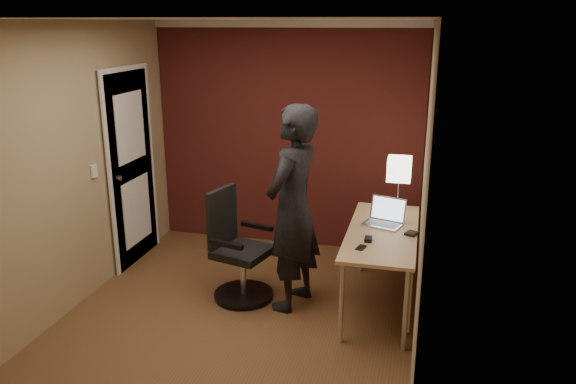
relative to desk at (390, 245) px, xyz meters
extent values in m
plane|color=brown|center=(-1.25, -0.64, -0.60)|extent=(4.00, 4.00, 0.00)
plane|color=white|center=(-1.25, -0.64, 1.90)|extent=(4.00, 4.00, 0.00)
plane|color=tan|center=(-1.25, 1.36, 0.65)|extent=(3.00, 0.00, 3.00)
plane|color=tan|center=(-1.25, -2.64, 0.65)|extent=(3.00, 0.00, 3.00)
plane|color=tan|center=(-2.75, -0.64, 0.65)|extent=(0.00, 4.00, 4.00)
plane|color=tan|center=(0.25, -0.64, 0.65)|extent=(0.00, 4.00, 4.00)
cube|color=maroon|center=(-1.25, 1.33, 0.65)|extent=(2.98, 0.06, 2.50)
cube|color=silver|center=(-1.25, 1.32, 1.86)|extent=(3.00, 0.08, 0.08)
cube|color=silver|center=(-1.25, -2.60, 1.86)|extent=(3.00, 0.08, 0.08)
cube|color=silver|center=(-2.71, -0.64, 1.86)|extent=(0.08, 4.00, 0.08)
cube|color=silver|center=(0.21, -0.64, 1.86)|extent=(0.08, 4.00, 0.08)
cube|color=silver|center=(-2.73, 0.46, 0.40)|extent=(0.05, 0.82, 2.02)
cube|color=silver|center=(-2.71, 0.46, 0.40)|extent=(0.02, 0.92, 2.12)
cylinder|color=silver|center=(-2.68, 0.13, 0.40)|extent=(0.05, 0.05, 0.05)
cube|color=silver|center=(-2.74, -0.19, 0.55)|extent=(0.02, 0.08, 0.12)
cube|color=#D6B57B|center=(-0.07, 0.00, 0.11)|extent=(0.60, 1.50, 0.03)
cube|color=#D6B57B|center=(0.21, 0.00, -0.17)|extent=(0.02, 1.38, 0.54)
cylinder|color=silver|center=(-0.32, -0.69, -0.25)|extent=(0.04, 0.04, 0.70)
cylinder|color=silver|center=(-0.32, 0.69, -0.25)|extent=(0.04, 0.04, 0.70)
cylinder|color=silver|center=(0.18, -0.69, -0.25)|extent=(0.04, 0.04, 0.70)
cylinder|color=silver|center=(0.18, 0.69, -0.25)|extent=(0.04, 0.04, 0.70)
cube|color=silver|center=(0.02, 0.55, 0.14)|extent=(0.11, 0.11, 0.01)
cylinder|color=silver|center=(0.02, 0.55, 0.29)|extent=(0.01, 0.01, 0.30)
cube|color=white|center=(0.02, 0.55, 0.55)|extent=(0.22, 0.22, 0.22)
cube|color=silver|center=(-0.09, 0.13, 0.14)|extent=(0.39, 0.32, 0.01)
cube|color=silver|center=(-0.05, 0.24, 0.25)|extent=(0.33, 0.16, 0.22)
cube|color=#B2CCF2|center=(-0.05, 0.23, 0.25)|extent=(0.30, 0.14, 0.19)
cube|color=gray|center=(-0.09, 0.12, 0.14)|extent=(0.31, 0.21, 0.00)
cube|color=black|center=(-0.17, -0.28, 0.14)|extent=(0.06, 0.10, 0.03)
cube|color=black|center=(-0.21, -0.45, 0.13)|extent=(0.09, 0.13, 0.01)
cube|color=black|center=(0.18, -0.04, 0.14)|extent=(0.13, 0.14, 0.02)
cylinder|color=black|center=(-1.32, -0.15, -0.56)|extent=(0.55, 0.55, 0.03)
cylinder|color=silver|center=(-1.32, -0.15, -0.36)|extent=(0.06, 0.06, 0.41)
cube|color=black|center=(-1.32, -0.15, -0.14)|extent=(0.55, 0.55, 0.07)
cube|color=black|center=(-1.53, -0.10, 0.17)|extent=(0.15, 0.41, 0.54)
cube|color=black|center=(-1.25, 0.09, 0.03)|extent=(0.34, 0.13, 0.04)
cube|color=black|center=(-1.38, -0.40, 0.03)|extent=(0.34, 0.13, 0.04)
imported|color=black|center=(-0.85, -0.15, 0.32)|extent=(0.60, 0.76, 1.83)
camera|label=1|loc=(0.21, -4.66, 1.89)|focal=35.00mm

